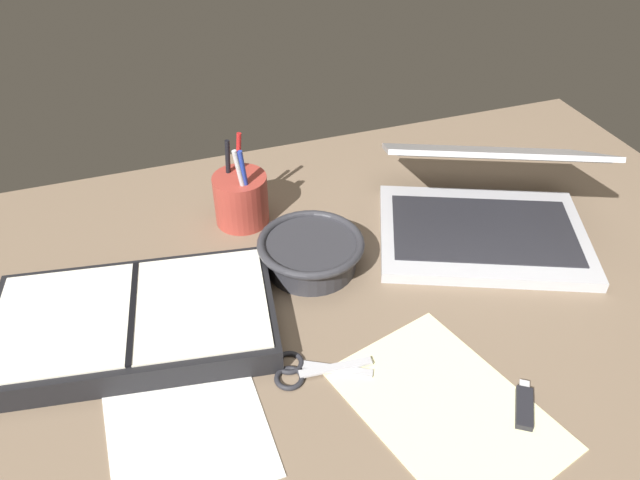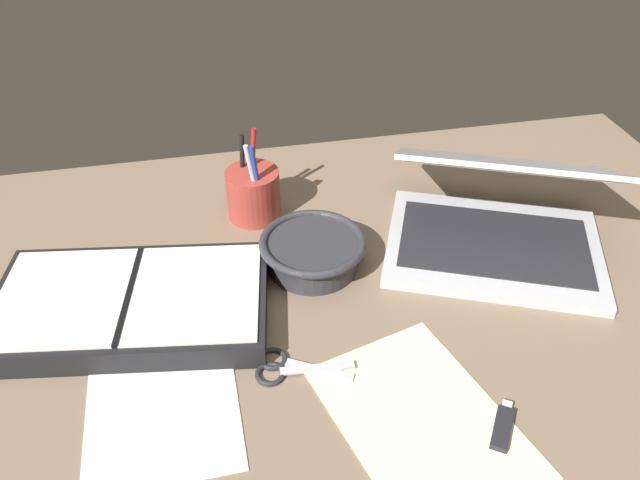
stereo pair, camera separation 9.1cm
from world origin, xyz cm
name	(u,v)px [view 2 (the right image)]	position (x,y,z in cm)	size (l,w,h in cm)	color
desk_top	(351,322)	(0.00, 0.00, 1.00)	(140.00, 100.00, 2.00)	#75604C
laptop	(497,218)	(26.52, 11.73, 7.05)	(42.17, 40.26, 18.44)	#B7B7BC
bowl	(313,251)	(-3.19, 12.09, 4.97)	(16.37, 16.37, 5.29)	#2D2D33
pen_cup	(253,193)	(-10.33, 27.49, 6.50)	(9.00, 9.00, 15.34)	#9E382D
planner	(132,304)	(-30.21, 6.84, 4.03)	(40.68, 27.27, 4.25)	black
scissors	(283,367)	(-11.05, -7.32, 2.34)	(12.92, 7.74, 0.80)	#B7B7BC
paper_sheet_front	(423,421)	(4.06, -18.72, 2.08)	(18.73, 26.93, 0.16)	#F4EFB2
paper_sheet_beside_planner	(163,404)	(-26.40, -9.85, 2.08)	(18.27, 22.61, 0.16)	white
usb_drive	(503,427)	(12.83, -21.80, 2.50)	(5.32, 6.88, 1.00)	black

